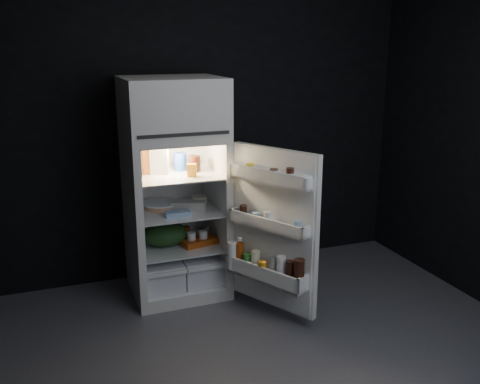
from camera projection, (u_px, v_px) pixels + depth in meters
name	position (u px, v px, depth m)	size (l,w,h in m)	color
floor	(264.00, 367.00, 3.47)	(4.00, 3.40, 0.00)	#525257
wall_back	(189.00, 124.00, 4.64)	(4.00, 0.00, 2.70)	black
refrigerator	(174.00, 181.00, 4.32)	(0.76, 0.71, 1.78)	white
fridge_door	(271.00, 232.00, 3.94)	(0.51, 0.72, 1.22)	white
milk_jug	(159.00, 158.00, 4.25)	(0.14, 0.14, 0.24)	white
mayo_jar	(180.00, 162.00, 4.35)	(0.10, 0.10, 0.14)	#1E43A4
jam_jar	(195.00, 164.00, 4.31)	(0.09, 0.09, 0.13)	black
amber_bottle	(147.00, 160.00, 4.22)	(0.08, 0.08, 0.22)	#B1551C
small_carton	(192.00, 170.00, 4.15)	(0.07, 0.05, 0.10)	orange
egg_carton	(188.00, 206.00, 4.32)	(0.27, 0.10, 0.07)	#9B968D
pie	(161.00, 205.00, 4.38)	(0.27, 0.27, 0.04)	tan
flat_package	(178.00, 213.00, 4.17)	(0.20, 0.10, 0.04)	#7B9BBF
wrapped_pkg	(199.00, 199.00, 4.53)	(0.11, 0.09, 0.05)	#EBE9C0
produce_bag	(165.00, 234.00, 4.37)	(0.37, 0.31, 0.20)	#193815
yogurt_tray	(199.00, 241.00, 4.41)	(0.29, 0.15, 0.05)	#993C0D
small_can_red	(186.00, 232.00, 4.57)	(0.07, 0.07, 0.09)	#993C0D
small_can_silver	(207.00, 231.00, 4.59)	(0.06, 0.06, 0.09)	silver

